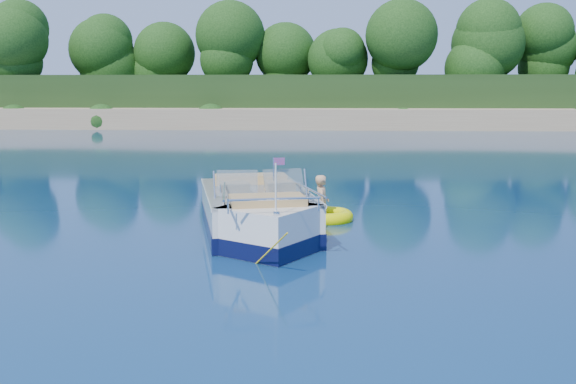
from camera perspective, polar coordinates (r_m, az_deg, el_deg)
name	(u,v)px	position (r m, az deg, el deg)	size (l,w,h in m)	color
ground	(171,247)	(12.53, -10.40, -4.82)	(160.00, 160.00, 0.00)	#0A1F48
shoreline	(295,105)	(75.69, 0.63, 7.70)	(170.00, 59.00, 6.00)	#A3815F
treeline	(285,56)	(52.98, -0.26, 11.98)	(150.00, 7.12, 8.19)	black
motorboat	(259,216)	(13.28, -2.63, -2.18)	(2.97, 5.88, 1.99)	white
tow_tube	(327,217)	(14.79, 3.46, -2.19)	(1.25, 1.25, 0.32)	#FFFE00
boy	(322,220)	(14.82, 3.01, -2.50)	(0.51, 0.33, 1.40)	tan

